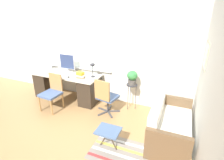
# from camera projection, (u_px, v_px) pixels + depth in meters

# --- Properties ---
(ground_plane) EXTENTS (14.00, 14.00, 0.00)m
(ground_plane) POSITION_uv_depth(u_px,v_px,m) (84.00, 109.00, 4.50)
(ground_plane) COLOR tan
(wall_back_with_window) EXTENTS (9.00, 0.12, 2.70)m
(wall_back_with_window) POSITION_uv_depth(u_px,v_px,m) (96.00, 51.00, 4.66)
(wall_back_with_window) COLOR silver
(wall_back_with_window) RESTS_ON ground_plane
(wall_right_with_picture) EXTENTS (0.08, 9.00, 2.70)m
(wall_right_with_picture) POSITION_uv_depth(u_px,v_px,m) (207.00, 73.00, 3.07)
(wall_right_with_picture) COLOR silver
(wall_right_with_picture) RESTS_ON ground_plane
(desk) EXTENTS (1.93, 0.71, 0.74)m
(desk) POSITION_uv_depth(u_px,v_px,m) (67.00, 85.00, 4.92)
(desk) COLOR beige
(desk) RESTS_ON ground_plane
(laptop) EXTENTS (0.29, 0.25, 0.25)m
(laptop) POSITION_uv_depth(u_px,v_px,m) (46.00, 68.00, 5.12)
(laptop) COLOR #B7B7BC
(laptop) RESTS_ON desk
(monitor) EXTENTS (0.46, 0.20, 0.52)m
(monitor) POSITION_uv_depth(u_px,v_px,m) (67.00, 63.00, 4.81)
(monitor) COLOR silver
(monitor) RESTS_ON desk
(keyboard) EXTENTS (0.35, 0.11, 0.02)m
(keyboard) POSITION_uv_depth(u_px,v_px,m) (61.00, 76.00, 4.63)
(keyboard) COLOR silver
(keyboard) RESTS_ON desk
(mouse) EXTENTS (0.04, 0.06, 0.03)m
(mouse) POSITION_uv_depth(u_px,v_px,m) (69.00, 77.00, 4.53)
(mouse) COLOR black
(mouse) RESTS_ON desk
(desk_lamp) EXTENTS (0.13, 0.13, 0.37)m
(desk_lamp) POSITION_uv_depth(u_px,v_px,m) (93.00, 66.00, 4.47)
(desk_lamp) COLOR #2D2D33
(desk_lamp) RESTS_ON desk
(book_stack) EXTENTS (0.23, 0.16, 0.16)m
(book_stack) POSITION_uv_depth(u_px,v_px,m) (80.00, 75.00, 4.48)
(book_stack) COLOR olive
(book_stack) RESTS_ON desk
(desk_chair_wooden) EXTENTS (0.48, 0.49, 0.90)m
(desk_chair_wooden) POSITION_uv_depth(u_px,v_px,m) (52.00, 91.00, 4.38)
(desk_chair_wooden) COLOR #B2844C
(desk_chair_wooden) RESTS_ON ground_plane
(office_chair_swivel) EXTENTS (0.57, 0.58, 0.92)m
(office_chair_swivel) POSITION_uv_depth(u_px,v_px,m) (106.00, 96.00, 4.14)
(office_chair_swivel) COLOR #47474C
(office_chair_swivel) RESTS_ON ground_plane
(couch_loveseat) EXTENTS (0.72, 1.40, 0.77)m
(couch_loveseat) POSITION_uv_depth(u_px,v_px,m) (168.00, 126.00, 3.40)
(couch_loveseat) COLOR white
(couch_loveseat) RESTS_ON ground_plane
(plant_stand) EXTENTS (0.27, 0.27, 0.67)m
(plant_stand) POSITION_uv_depth(u_px,v_px,m) (132.00, 87.00, 4.32)
(plant_stand) COLOR #333338
(plant_stand) RESTS_ON ground_plane
(potted_plant) EXTENTS (0.25, 0.25, 0.35)m
(potted_plant) POSITION_uv_depth(u_px,v_px,m) (132.00, 77.00, 4.22)
(potted_plant) COLOR #514C47
(potted_plant) RESTS_ON plant_stand
(floor_rug_striped) EXTENTS (1.04, 0.74, 0.01)m
(floor_rug_striped) POSITION_uv_depth(u_px,v_px,m) (119.00, 152.00, 3.15)
(floor_rug_striped) COLOR gray
(floor_rug_striped) RESTS_ON ground_plane
(folding_stool) EXTENTS (0.42, 0.36, 0.40)m
(folding_stool) POSITION_uv_depth(u_px,v_px,m) (108.00, 132.00, 3.12)
(folding_stool) COLOR slate
(folding_stool) RESTS_ON ground_plane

